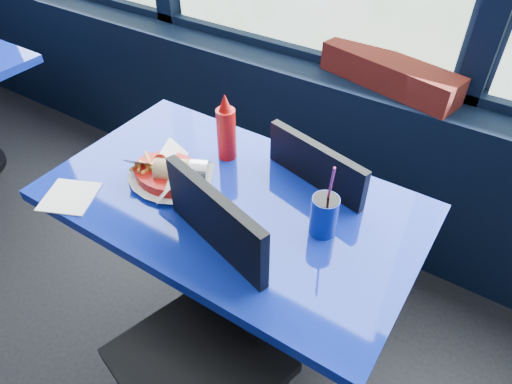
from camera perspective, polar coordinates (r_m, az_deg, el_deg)
name	(u,v)px	position (r m, az deg, el deg)	size (l,w,h in m)	color
window_sill	(284,132)	(2.38, 3.49, 7.44)	(5.00, 0.26, 0.80)	black
near_table	(233,237)	(1.59, -2.87, -5.61)	(1.20, 0.70, 0.75)	black
chair_near_front	(207,320)	(1.41, -6.15, -15.67)	(0.53, 0.54, 0.95)	black
chair_near_back	(316,210)	(1.77, 7.50, -2.30)	(0.49, 0.50, 0.90)	black
planter_box	(389,73)	(2.01, 16.30, 14.11)	(0.60, 0.15, 0.12)	maroon
food_basket	(170,173)	(1.52, -10.66, 2.29)	(0.27, 0.26, 0.10)	#B20F0B
ketchup_bottle	(226,130)	(1.57, -3.74, 7.72)	(0.07, 0.07, 0.25)	#B20F0B
soda_cup	(324,215)	(1.32, 8.53, -2.82)	(0.08, 0.08, 0.27)	navy
napkin	(70,197)	(1.58, -22.27, -0.54)	(0.16, 0.16, 0.00)	white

